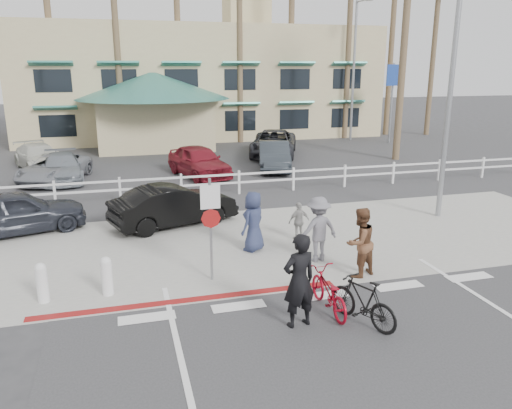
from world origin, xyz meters
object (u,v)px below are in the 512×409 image
object	(u,v)px
car_white_sedan	(174,205)
sign_post	(211,225)
bike_red	(328,292)
bike_black	(363,301)
car_red_compact	(16,212)

from	to	relation	value
car_white_sedan	sign_post	bearing A→B (deg)	166.02
bike_red	car_white_sedan	size ratio (longest dim) A/B	0.42
bike_black	car_white_sedan	size ratio (longest dim) A/B	0.41
car_white_sedan	car_red_compact	xyz separation A→B (m)	(-4.92, 0.47, 0.02)
bike_black	car_red_compact	bearing A→B (deg)	-69.59
sign_post	bike_red	distance (m)	3.29
bike_black	car_white_sedan	distance (m)	8.32
bike_red	car_red_compact	distance (m)	10.57
bike_red	car_red_compact	world-z (taller)	car_red_compact
sign_post	bike_black	world-z (taller)	sign_post
sign_post	car_red_compact	bearing A→B (deg)	135.48
bike_black	car_red_compact	xyz separation A→B (m)	(-7.89, 8.23, 0.20)
car_red_compact	sign_post	bearing A→B (deg)	-151.10
bike_black	sign_post	bearing A→B (deg)	-72.75
sign_post	car_red_compact	size ratio (longest dim) A/B	0.70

